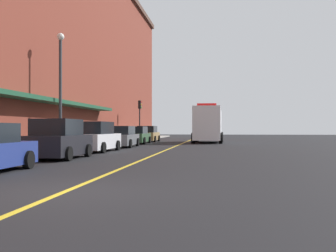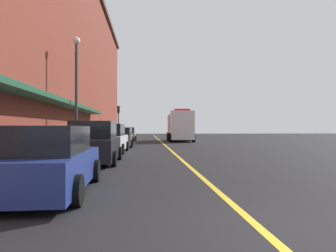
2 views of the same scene
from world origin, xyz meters
The scene contains 13 objects.
ground_plane centered at (0.00, 25.00, 0.00)m, with size 112.00×112.00×0.00m, color black.
sidewalk_left centered at (-6.20, 25.00, 0.07)m, with size 2.40×70.00×0.15m, color #9E9B93.
lane_center_stripe centered at (0.00, 25.00, 0.00)m, with size 0.16×70.00×0.01m, color gold.
brick_building_left centered at (-14.04, 24.00, 8.99)m, with size 14.44×64.00×17.97m.
parked_car_1 centered at (-4.01, 9.30, 0.86)m, with size 2.14×4.29×1.85m.
parked_car_2 centered at (-3.99, 15.08, 0.85)m, with size 2.12×4.87×1.81m.
parked_car_3 centered at (-3.89, 21.05, 0.75)m, with size 2.21×4.90×1.58m.
parked_car_4 centered at (-4.02, 27.56, 0.74)m, with size 2.04×4.59×1.57m.
parked_car_5 centered at (-3.98, 32.94, 0.77)m, with size 2.13×4.53×1.64m.
box_truck centered at (2.32, 31.40, 1.75)m, with size 2.95×7.74×3.68m.
parking_meter_2 centered at (-5.35, 7.17, 1.06)m, with size 0.14×0.18×1.33m.
street_lamp_left centered at (-5.95, 14.34, 4.40)m, with size 0.44×0.44×6.94m.
traffic_light_near centered at (-5.29, 35.26, 3.16)m, with size 0.38×0.36×4.30m.
Camera 1 is at (3.47, -8.99, 1.44)m, focal length 43.84 mm.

